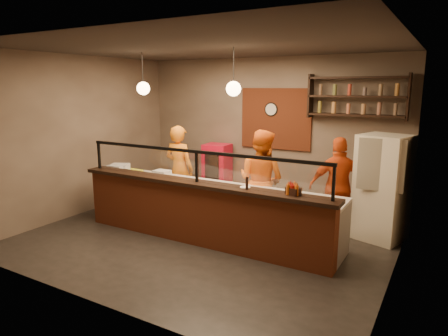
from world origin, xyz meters
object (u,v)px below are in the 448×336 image
Objects in this scene: cook_left at (179,169)px; fridge at (382,188)px; pizza_dough at (260,193)px; red_cooler at (217,172)px; pepper_mill at (247,183)px; cook_mid at (261,180)px; wall_clock at (271,109)px; cook_right at (339,187)px; condiment_caddy at (293,191)px.

cook_left is 1.00× the size of fridge.
fridge is 2.13m from pizza_dough.
fridge is 1.39× the size of red_cooler.
pepper_mill is at bearing -55.88° from red_cooler.
red_cooler is (-1.70, 1.30, -0.27)m from cook_mid.
cook_mid is 2.16m from red_cooler.
wall_clock is 0.17× the size of cook_right.
wall_clock is at bearing -131.09° from cook_left.
cook_right is at bearing -154.45° from cook_mid.
fridge reaches higher than cook_right.
cook_right is (1.81, -1.18, -1.23)m from wall_clock.
condiment_caddy is (2.72, -2.41, 0.46)m from red_cooler.
cook_mid is 1.36m from cook_right.
red_cooler is 2.26× the size of pizza_dough.
cook_left is 2.38m from pizza_dough.
red_cooler is at bearing -98.03° from cook_left.
cook_right is 9.09× the size of pepper_mill.
condiment_caddy is (0.70, -0.38, 0.21)m from pizza_dough.
cook_left reaches higher than pepper_mill.
wall_clock is 2.95m from fridge.
pepper_mill is at bearing -73.50° from wall_clock.
condiment_caddy is at bearing -102.62° from fridge.
pizza_dough is (-1.66, -1.33, 0.00)m from fridge.
fridge is at bearing 38.71° from pizza_dough.
cook_right reaches higher than red_cooler.
wall_clock reaches higher than pepper_mill.
cook_left reaches higher than fridge.
condiment_caddy is at bearing 55.84° from cook_right.
cook_left is 1.40× the size of red_cooler.
red_cooler is at bearing -40.24° from cook_right.
wall_clock is 2.06m from cook_mid.
pepper_mill is (-1.67, -1.78, 0.25)m from fridge.
condiment_caddy is at bearing -46.41° from red_cooler.
pizza_dough is 2.99× the size of pepper_mill.
wall_clock is at bearing 9.83° from red_cooler.
wall_clock reaches higher than cook_mid.
cook_mid is at bearing -5.61° from cook_right.
wall_clock is at bearing 106.50° from pepper_mill.
cook_right is 9.15× the size of condiment_caddy.
cook_mid is 0.80m from pizza_dough.
pepper_mill is (-0.01, -0.45, 0.25)m from pizza_dough.
fridge is 3.75m from red_cooler.
pepper_mill is at bearing -91.25° from pizza_dough.
cook_left is 3.91m from fridge.
pizza_dough is 0.82m from condiment_caddy.
wall_clock is 3.27m from condiment_caddy.
wall_clock is 3.06m from pepper_mill.
red_cooler is (-3.68, 0.70, -0.25)m from fridge.
wall_clock reaches higher than cook_right.
cook_mid is 1.06× the size of cook_right.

